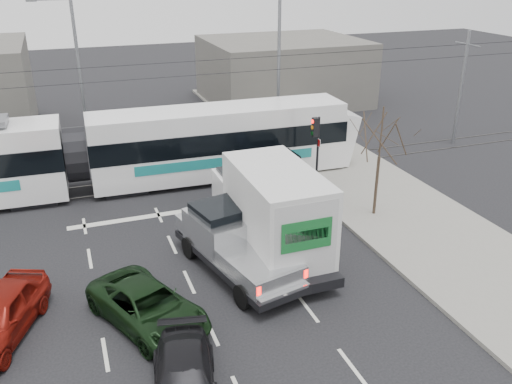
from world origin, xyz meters
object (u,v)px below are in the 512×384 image
object	(u,v)px
box_truck	(270,211)
street_lamp_near	(276,62)
tram	(75,156)
dark_car	(184,382)
silver_pickup	(232,241)
navy_pickup	(286,178)
traffic_signal	(316,137)
bare_tree	(381,137)
green_car	(148,307)
street_lamp_far	(76,69)

from	to	relation	value
box_truck	street_lamp_near	bearing A→B (deg)	67.19
tram	dark_car	size ratio (longest dim) A/B	6.66
silver_pickup	navy_pickup	size ratio (longest dim) A/B	1.36
traffic_signal	street_lamp_near	bearing A→B (deg)	83.59
bare_tree	navy_pickup	bearing A→B (deg)	130.50
street_lamp_near	green_car	world-z (taller)	street_lamp_near
street_lamp_near	tram	size ratio (longest dim) A/B	0.32
navy_pickup	traffic_signal	bearing A→B (deg)	14.92
silver_pickup	navy_pickup	bearing A→B (deg)	37.34
traffic_signal	street_lamp_near	xyz separation A→B (m)	(0.84, 7.50, 2.37)
bare_tree	navy_pickup	world-z (taller)	bare_tree
navy_pickup	green_car	world-z (taller)	navy_pickup
box_truck	green_car	size ratio (longest dim) A/B	1.62
bare_tree	dark_car	bearing A→B (deg)	-142.99
bare_tree	street_lamp_far	xyz separation A→B (m)	(-11.79, 13.50, 1.32)
bare_tree	navy_pickup	distance (m)	5.30
green_car	dark_car	xyz separation A→B (m)	(0.33, -3.65, -0.05)
tram	green_car	xyz separation A→B (m)	(1.45, -11.77, -1.37)
street_lamp_far	navy_pickup	world-z (taller)	street_lamp_far
box_truck	navy_pickup	world-z (taller)	box_truck
street_lamp_near	green_car	xyz separation A→B (m)	(-10.80, -15.96, -4.45)
silver_pickup	dark_car	xyz separation A→B (m)	(-3.25, -6.02, -0.53)
bare_tree	box_truck	distance (m)	6.27
street_lamp_far	dark_car	size ratio (longest dim) A/B	2.14
bare_tree	tram	world-z (taller)	tram
silver_pickup	dark_car	distance (m)	6.87
tram	dark_car	world-z (taller)	tram
traffic_signal	tram	world-z (taller)	tram
bare_tree	dark_car	size ratio (longest dim) A/B	1.19
box_truck	green_car	xyz separation A→B (m)	(-5.33, -2.87, -1.23)
street_lamp_near	tram	xyz separation A→B (m)	(-12.25, -4.19, -3.09)
box_truck	green_car	bearing A→B (deg)	-151.82
silver_pickup	box_truck	bearing A→B (deg)	2.83
green_car	dark_car	size ratio (longest dim) A/B	1.13
bare_tree	street_lamp_far	bearing A→B (deg)	131.12
box_truck	dark_car	distance (m)	8.31
green_car	navy_pickup	bearing A→B (deg)	19.82
green_car	street_lamp_far	bearing A→B (deg)	68.03
traffic_signal	green_car	world-z (taller)	traffic_signal
bare_tree	traffic_signal	xyz separation A→B (m)	(-1.13, 4.00, -1.05)
street_lamp_near	silver_pickup	xyz separation A→B (m)	(-7.22, -13.58, -3.97)
street_lamp_far	tram	size ratio (longest dim) A/B	0.32
street_lamp_far	tram	xyz separation A→B (m)	(-0.75, -6.19, -3.09)
navy_pickup	green_car	bearing A→B (deg)	-138.62
traffic_signal	box_truck	size ratio (longest dim) A/B	0.47
box_truck	dark_car	bearing A→B (deg)	-127.59
tram	green_car	distance (m)	11.94
traffic_signal	street_lamp_far	bearing A→B (deg)	138.28
street_lamp_far	dark_car	world-z (taller)	street_lamp_far
street_lamp_far	navy_pickup	size ratio (longest dim) A/B	1.84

